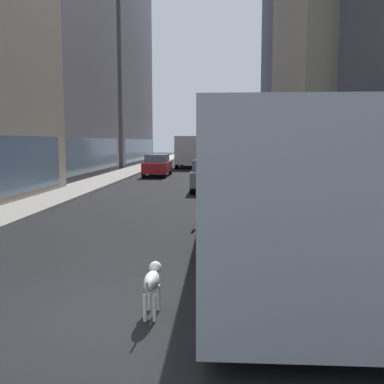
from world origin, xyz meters
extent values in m
plane|color=black|center=(0.00, 35.00, 0.00)|extent=(120.00, 120.00, 0.00)
cube|color=#9E9991|center=(-5.70, 35.00, 0.07)|extent=(2.40, 110.00, 0.15)
cube|color=#9E9991|center=(5.70, 35.00, 0.07)|extent=(2.40, 110.00, 0.15)
cube|color=slate|center=(-7.35, 26.17, 1.60)|extent=(0.08, 13.65, 2.40)
cube|color=slate|center=(-11.90, 44.65, 15.78)|extent=(9.22, 18.84, 31.56)
cube|color=slate|center=(-7.31, 44.65, 1.60)|extent=(0.08, 16.95, 2.40)
cube|color=slate|center=(5.96, 23.68, 1.60)|extent=(0.08, 12.97, 2.40)
cube|color=#4C515B|center=(11.90, 44.50, 14.77)|extent=(9.26, 22.54, 29.54)
cube|color=slate|center=(7.29, 44.50, 1.60)|extent=(0.08, 20.28, 2.40)
cube|color=#999EA3|center=(2.80, 3.99, 1.67)|extent=(2.55, 11.50, 2.75)
cube|color=slate|center=(2.80, 3.99, 2.17)|extent=(2.57, 11.04, 0.90)
cube|color=black|center=(2.80, 9.69, 0.55)|extent=(2.55, 0.16, 0.44)
cylinder|color=black|center=(1.67, 7.54, 0.50)|extent=(0.30, 1.00, 1.00)
cylinder|color=black|center=(3.92, 7.54, 0.50)|extent=(0.30, 1.00, 1.00)
cylinder|color=black|center=(1.67, -0.16, 0.50)|extent=(0.30, 1.00, 1.00)
cylinder|color=black|center=(3.92, -0.16, 0.50)|extent=(0.30, 1.00, 1.00)
cube|color=silver|center=(1.34, 9.14, 2.50)|extent=(0.08, 0.24, 0.40)
cube|color=red|center=(-2.80, 26.43, 0.70)|extent=(1.70, 4.41, 0.75)
cube|color=slate|center=(-2.80, 26.21, 1.35)|extent=(1.57, 1.98, 0.55)
cylinder|color=black|center=(-3.54, 28.22, 0.32)|extent=(0.22, 0.64, 0.64)
cylinder|color=black|center=(-2.06, 28.22, 0.32)|extent=(0.22, 0.64, 0.64)
cylinder|color=black|center=(-3.54, 24.64, 0.32)|extent=(0.22, 0.64, 0.64)
cylinder|color=black|center=(-2.06, 24.64, 0.32)|extent=(0.22, 0.64, 0.64)
cube|color=#4C6BB7|center=(1.20, 25.85, 0.70)|extent=(1.80, 4.30, 0.75)
cube|color=slate|center=(1.20, 25.63, 1.35)|extent=(1.66, 1.93, 0.55)
cylinder|color=black|center=(0.41, 27.58, 0.32)|extent=(0.22, 0.64, 0.64)
cylinder|color=black|center=(1.99, 27.58, 0.32)|extent=(0.22, 0.64, 0.64)
cylinder|color=black|center=(0.41, 24.11, 0.32)|extent=(0.22, 0.64, 0.64)
cylinder|color=black|center=(1.99, 24.11, 0.32)|extent=(0.22, 0.64, 0.64)
cube|color=#B7BABF|center=(2.80, 36.06, 0.70)|extent=(1.79, 4.79, 0.75)
cube|color=slate|center=(2.80, 35.82, 1.35)|extent=(1.64, 2.16, 0.55)
cylinder|color=black|center=(2.02, 38.04, 0.32)|extent=(0.22, 0.64, 0.64)
cylinder|color=black|center=(3.58, 38.04, 0.32)|extent=(0.22, 0.64, 0.64)
cylinder|color=black|center=(2.02, 34.08, 0.32)|extent=(0.22, 0.64, 0.64)
cylinder|color=black|center=(3.58, 34.08, 0.32)|extent=(0.22, 0.64, 0.64)
cube|color=slate|center=(1.20, 17.01, 0.70)|extent=(1.73, 4.10, 0.75)
cube|color=slate|center=(1.20, 16.80, 1.35)|extent=(1.59, 1.85, 0.55)
cylinder|color=black|center=(0.45, 18.64, 0.32)|extent=(0.22, 0.64, 0.64)
cylinder|color=black|center=(1.95, 18.64, 0.32)|extent=(0.22, 0.64, 0.64)
cylinder|color=black|center=(0.45, 15.37, 0.32)|extent=(0.22, 0.64, 0.64)
cylinder|color=black|center=(1.95, 15.37, 0.32)|extent=(0.22, 0.64, 0.64)
cube|color=silver|center=(-1.20, 40.60, 1.50)|extent=(2.30, 2.00, 2.10)
cube|color=silver|center=(-1.20, 36.85, 1.75)|extent=(2.30, 5.50, 2.60)
cylinder|color=black|center=(-2.21, 40.60, 0.45)|extent=(0.28, 0.90, 0.90)
cylinder|color=black|center=(-0.19, 40.60, 0.45)|extent=(0.28, 0.90, 0.90)
cylinder|color=black|center=(-2.21, 35.10, 0.45)|extent=(0.28, 0.90, 0.90)
cylinder|color=black|center=(-0.19, 35.10, 0.45)|extent=(0.28, 0.90, 0.90)
ellipsoid|color=white|center=(0.77, 0.17, 0.53)|extent=(0.22, 0.60, 0.26)
sphere|color=white|center=(0.77, 0.55, 0.62)|extent=(0.20, 0.20, 0.20)
sphere|color=black|center=(0.71, 0.57, 0.64)|extent=(0.07, 0.07, 0.07)
sphere|color=black|center=(0.83, 0.57, 0.64)|extent=(0.07, 0.07, 0.07)
cylinder|color=white|center=(0.77, -0.23, 0.58)|extent=(0.03, 0.16, 0.19)
cylinder|color=white|center=(0.70, 0.38, 0.20)|extent=(0.06, 0.06, 0.40)
cylinder|color=white|center=(0.84, 0.38, 0.20)|extent=(0.06, 0.06, 0.40)
cylinder|color=white|center=(0.70, -0.04, 0.20)|extent=(0.06, 0.06, 0.40)
cylinder|color=white|center=(0.84, -0.04, 0.20)|extent=(0.06, 0.06, 0.40)
sphere|color=black|center=(0.82, 0.27, 0.57)|extent=(0.04, 0.04, 0.04)
sphere|color=black|center=(0.71, 0.09, 0.55)|extent=(0.04, 0.04, 0.04)
sphere|color=black|center=(0.79, -0.01, 0.59)|extent=(0.04, 0.04, 0.04)
camera|label=1|loc=(1.76, -6.15, 2.58)|focal=41.62mm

